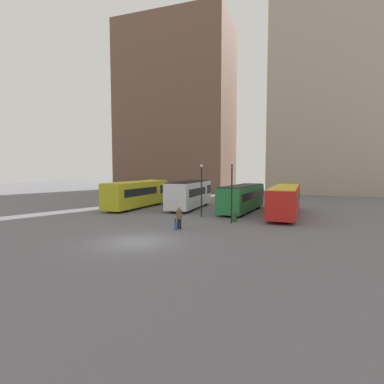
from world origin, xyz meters
name	(u,v)px	position (x,y,z in m)	size (l,w,h in m)	color
ground_plane	(136,242)	(0.00, 0.00, 0.00)	(160.00, 160.00, 0.00)	slate
building_block_left	(177,109)	(-15.94, 46.10, 17.99)	(23.83, 15.18, 35.98)	brown
building_block_right	(349,88)	(18.15, 46.10, 19.55)	(28.24, 11.40, 39.11)	tan
bus_0	(138,193)	(-8.52, 15.30, 1.73)	(3.00, 11.14, 3.17)	gold
bus_1	(190,194)	(-2.34, 16.74, 1.74)	(2.78, 9.85, 3.21)	silver
bus_2	(242,197)	(4.00, 16.13, 1.57)	(3.61, 10.22, 2.89)	#237A38
bus_3	(285,199)	(8.53, 14.93, 1.60)	(2.90, 12.09, 2.92)	red
traveler	(179,216)	(1.06, 4.83, 1.03)	(0.57, 0.57, 1.73)	black
suitcase	(176,226)	(0.97, 4.32, 0.32)	(0.27, 0.34, 0.89)	#334CB2
lamp_post_0	(201,186)	(0.90, 11.03, 3.04)	(0.28, 0.28, 5.09)	black
lamp_post_1	(232,187)	(4.38, 8.60, 3.14)	(0.28, 0.28, 5.30)	black
trash_bin	(234,217)	(4.42, 9.39, 0.42)	(0.52, 0.52, 0.85)	#285633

